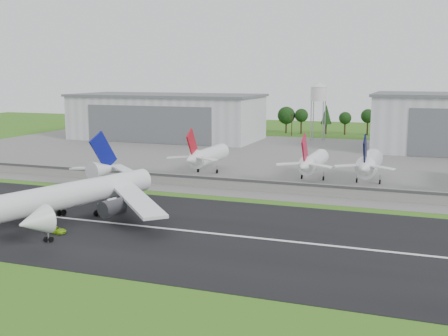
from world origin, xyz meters
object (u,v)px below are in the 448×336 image
at_px(parked_jet_red_a, 206,156).
at_px(parked_jet_navy, 368,164).
at_px(main_airliner, 75,200).
at_px(parked_jet_red_b, 312,162).
at_px(ground_vehicle, 56,230).

distance_m(parked_jet_red_a, parked_jet_navy, 53.69).
height_order(main_airliner, parked_jet_red_b, main_airliner).
bearing_deg(ground_vehicle, parked_jet_navy, -29.48).
bearing_deg(ground_vehicle, parked_jet_red_b, -20.23).
bearing_deg(parked_jet_red_a, main_airliner, -94.95).
distance_m(parked_jet_red_a, parked_jet_red_b, 36.28).
relative_size(main_airliner, ground_vehicle, 12.05).
bearing_deg(parked_jet_navy, parked_jet_red_b, -179.79).
bearing_deg(parked_jet_red_a, parked_jet_red_b, -0.05).
xyz_separation_m(parked_jet_red_a, parked_jet_navy, (53.69, 0.03, 0.25)).
distance_m(main_airliner, parked_jet_red_a, 67.23).
relative_size(ground_vehicle, parked_jet_navy, 0.15).
relative_size(parked_jet_red_b, parked_jet_navy, 1.00).
height_order(parked_jet_red_a, parked_jet_red_b, parked_jet_red_a).
height_order(main_airliner, ground_vehicle, main_airliner).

